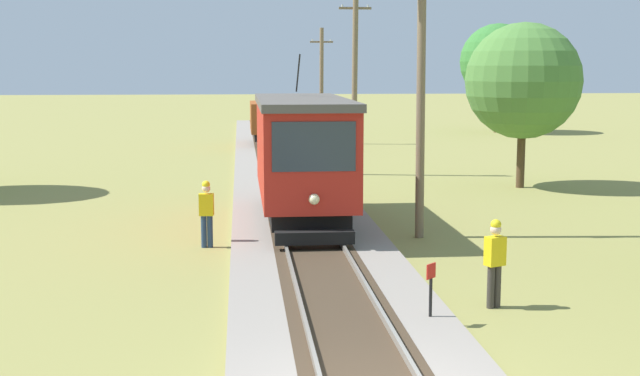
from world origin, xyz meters
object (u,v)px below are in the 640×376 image
trackside_signal_marker (431,291)px  tree_left_far (498,62)px  freight_car (271,120)px  utility_pole_mid (355,79)px  second_worker (207,211)px  utility_pole_near_tram (421,96)px  tree_left_near (523,81)px  utility_pole_far (321,85)px  track_worker (495,259)px  red_tram (302,153)px

trackside_signal_marker → tree_left_far: size_ratio=0.15×
freight_car → utility_pole_mid: size_ratio=0.64×
second_worker → utility_pole_mid: bearing=-19.0°
utility_pole_near_tram → tree_left_near: utility_pole_near_tram is taller
utility_pole_far → track_worker: (0.01, -35.23, -2.62)m
freight_car → utility_pole_near_tram: 26.95m
utility_pole_near_tram → track_worker: (0.01, -7.01, -2.94)m
track_worker → tree_left_far: 45.17m
utility_pole_far → track_worker: 35.33m
utility_pole_mid → trackside_signal_marker: (-1.51, -21.46, -3.52)m
red_tram → utility_pole_far: utility_pole_far is taller
red_tram → freight_car: (-0.00, 24.74, -0.64)m
freight_car → track_worker: (3.15, -33.68, -0.57)m
utility_pole_near_tram → trackside_signal_marker: bearing=-100.6°
trackside_signal_marker → tree_left_near: bearing=66.3°
trackside_signal_marker → tree_left_far: (14.88, 44.01, 4.37)m
utility_pole_mid → track_worker: 20.66m
freight_car → tree_left_near: tree_left_near is taller
trackside_signal_marker → utility_pole_mid: bearing=86.0°
utility_pole_mid → trackside_signal_marker: bearing=-94.0°
freight_car → red_tram: bearing=-90.0°
freight_car → tree_left_far: tree_left_far is taller
utility_pole_near_tram → track_worker: bearing=-89.9°
trackside_signal_marker → tree_left_far: bearing=71.3°
utility_pole_near_tram → second_worker: size_ratio=4.30×
utility_pole_mid → track_worker: utility_pole_mid is taller
utility_pole_near_tram → second_worker: bearing=-171.6°
utility_pole_near_tram → utility_pole_mid: bearing=90.0°
freight_car → trackside_signal_marker: 34.77m
utility_pole_near_tram → tree_left_far: bearing=69.6°
freight_car → second_worker: size_ratio=2.91×
utility_pole_near_tram → track_worker: utility_pole_near_tram is taller
track_worker → tree_left_far: bearing=140.2°
red_tram → freight_car: bearing=90.0°
freight_car → utility_pole_near_tram: bearing=-83.3°
utility_pole_near_tram → second_worker: 6.62m
utility_pole_far → trackside_signal_marker: utility_pole_far is taller
second_worker → tree_left_near: (11.88, 9.91, 3.19)m
tree_left_far → track_worker: bearing=-107.3°
tree_left_near → red_tram: bearing=-142.1°
utility_pole_far → second_worker: bearing=-101.4°
utility_pole_mid → utility_pole_far: size_ratio=1.16×
tree_left_far → utility_pole_near_tram: bearing=-110.4°
trackside_signal_marker → second_worker: second_worker is taller
utility_pole_near_tram → freight_car: bearing=96.7°
utility_pole_mid → tree_left_far: 26.23m
red_tram → utility_pole_mid: (3.13, 11.48, 1.99)m
trackside_signal_marker → utility_pole_near_tram: bearing=79.4°
red_tram → second_worker: red_tram is taller
red_tram → freight_car: 24.75m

